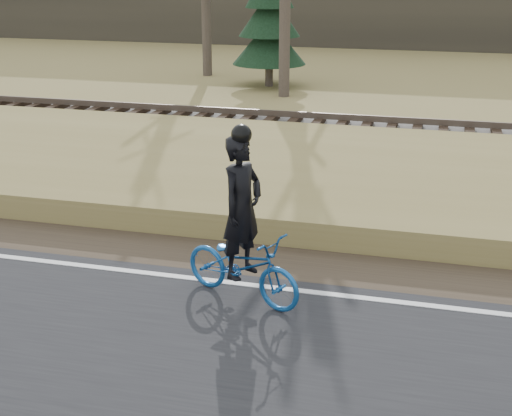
# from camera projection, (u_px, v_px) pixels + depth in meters

# --- Properties ---
(ground) EXTENTS (120.00, 120.00, 0.00)m
(ground) POSITION_uv_depth(u_px,v_px,m) (382.00, 311.00, 9.31)
(ground) COLOR olive
(ground) RESTS_ON ground
(edge_line) EXTENTS (120.00, 0.12, 0.01)m
(edge_line) POSITION_uv_depth(u_px,v_px,m) (384.00, 300.00, 9.47)
(edge_line) COLOR silver
(edge_line) RESTS_ON road
(shoulder) EXTENTS (120.00, 1.60, 0.04)m
(shoulder) POSITION_uv_depth(u_px,v_px,m) (390.00, 273.00, 10.40)
(shoulder) COLOR #473A2B
(shoulder) RESTS_ON ground
(embankment) EXTENTS (120.00, 5.00, 0.44)m
(embankment) POSITION_uv_depth(u_px,v_px,m) (404.00, 197.00, 13.07)
(embankment) COLOR olive
(embankment) RESTS_ON ground
(ballast) EXTENTS (120.00, 3.00, 0.45)m
(ballast) POSITION_uv_depth(u_px,v_px,m) (415.00, 146.00, 16.53)
(ballast) COLOR slate
(ballast) RESTS_ON ground
(railroad) EXTENTS (120.00, 2.40, 0.29)m
(railroad) POSITION_uv_depth(u_px,v_px,m) (416.00, 133.00, 16.43)
(railroad) COLOR black
(railroad) RESTS_ON ballast
(cyclist) EXTENTS (1.92, 1.26, 2.38)m
(cyclist) POSITION_uv_depth(u_px,v_px,m) (242.00, 245.00, 9.29)
(cyclist) COLOR #154E93
(cyclist) RESTS_ON road
(conifer) EXTENTS (2.60, 2.60, 5.21)m
(conifer) POSITION_uv_depth(u_px,v_px,m) (269.00, 15.00, 24.70)
(conifer) COLOR brown
(conifer) RESTS_ON ground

